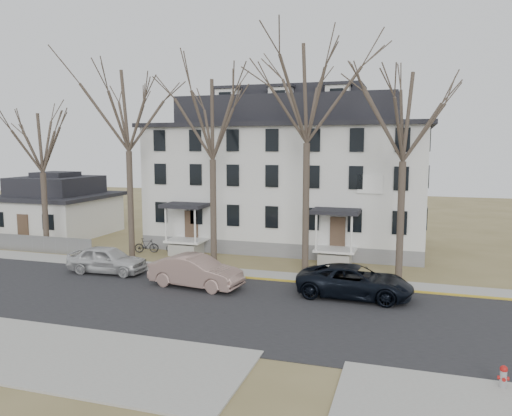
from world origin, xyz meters
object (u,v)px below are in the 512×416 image
(boarding_house, at_px, (289,175))
(car_silver, at_px, (107,260))
(tree_mid_right, at_px, (405,110))
(car_tan, at_px, (196,272))
(car_navy, at_px, (355,282))
(bicycle_right, at_px, (147,246))
(tree_mid_left, at_px, (212,114))
(bicycle_left, at_px, (175,248))
(tree_far_left, at_px, (127,104))
(tree_center, at_px, (307,86))
(small_house, at_px, (57,209))
(fire_hydrant, at_px, (503,378))
(tree_bungalow, at_px, (41,139))

(boarding_house, relative_size, car_silver, 4.34)
(tree_mid_right, bearing_deg, car_tan, -153.76)
(car_navy, xyz_separation_m, bicycle_right, (-15.35, 6.20, -0.28))
(tree_mid_left, distance_m, car_tan, 10.21)
(car_silver, distance_m, bicycle_right, 5.79)
(tree_mid_right, relative_size, bicycle_left, 7.40)
(tree_far_left, xyz_separation_m, car_navy, (15.46, -4.45, -9.54))
(tree_center, height_order, bicycle_right, tree_center)
(tree_mid_right, bearing_deg, bicycle_left, 172.79)
(small_house, distance_m, fire_hydrant, 37.23)
(tree_bungalow, bearing_deg, bicycle_right, 13.82)
(car_silver, bearing_deg, tree_far_left, 8.15)
(tree_far_left, bearing_deg, boarding_house, 42.18)
(tree_center, relative_size, car_navy, 2.55)
(car_navy, height_order, bicycle_left, car_navy)
(boarding_house, height_order, tree_mid_right, tree_mid_right)
(tree_far_left, bearing_deg, tree_mid_right, 0.00)
(boarding_house, height_order, fire_hydrant, boarding_house)
(car_tan, bearing_deg, tree_mid_right, -55.87)
(small_house, relative_size, car_silver, 1.82)
(fire_hydrant, bearing_deg, tree_bungalow, 155.49)
(tree_bungalow, bearing_deg, tree_far_left, 0.00)
(car_silver, bearing_deg, tree_mid_right, -79.02)
(tree_far_left, height_order, bicycle_left, tree_far_left)
(tree_mid_right, bearing_deg, tree_bungalow, 180.00)
(tree_far_left, relative_size, tree_bungalow, 1.27)
(tree_mid_right, distance_m, tree_bungalow, 24.54)
(tree_mid_left, bearing_deg, car_silver, -142.71)
(car_silver, xyz_separation_m, car_navy, (14.71, -0.45, -0.01))
(tree_bungalow, xyz_separation_m, bicycle_right, (7.12, 1.75, -7.60))
(tree_mid_left, bearing_deg, bicycle_left, 152.83)
(tree_bungalow, height_order, car_navy, tree_bungalow)
(tree_center, height_order, tree_mid_right, tree_center)
(car_silver, bearing_deg, tree_mid_left, -55.16)
(tree_mid_left, bearing_deg, tree_bungalow, 180.00)
(tree_far_left, relative_size, tree_mid_left, 1.08)
(boarding_house, distance_m, fire_hydrant, 24.62)
(bicycle_left, distance_m, fire_hydrant, 23.82)
(tree_far_left, height_order, car_tan, tree_far_left)
(tree_bungalow, bearing_deg, tree_center, 0.00)
(tree_far_left, height_order, tree_mid_left, tree_far_left)
(tree_mid_right, distance_m, car_navy, 10.07)
(tree_far_left, distance_m, bicycle_left, 10.32)
(tree_far_left, height_order, fire_hydrant, tree_far_left)
(tree_mid_right, height_order, tree_bungalow, tree_mid_right)
(tree_mid_right, bearing_deg, fire_hydrant, -74.69)
(tree_mid_right, height_order, bicycle_right, tree_mid_right)
(tree_far_left, bearing_deg, bicycle_right, 86.20)
(small_house, distance_m, tree_center, 25.41)
(bicycle_left, xyz_separation_m, fire_hydrant, (18.75, -14.69, -0.04))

